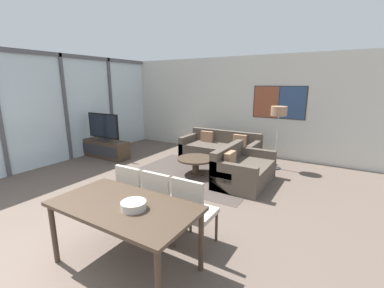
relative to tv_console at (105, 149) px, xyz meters
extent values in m
plane|color=brown|center=(2.80, -3.74, -0.25)|extent=(24.00, 24.00, 0.00)
cube|color=silver|center=(2.80, 2.44, 1.15)|extent=(7.93, 0.06, 2.80)
cube|color=#2D2D33|center=(4.17, 2.40, 1.30)|extent=(1.39, 0.01, 0.87)
cube|color=brown|center=(3.83, 2.40, 1.30)|extent=(0.66, 0.02, 0.83)
cube|color=navy|center=(4.51, 2.40, 1.30)|extent=(0.66, 0.02, 0.83)
cube|color=silver|center=(-0.66, -0.65, 1.15)|extent=(0.02, 6.18, 2.80)
cube|color=#515156|center=(-0.63, -0.65, 2.50)|extent=(0.07, 6.18, 0.10)
cube|color=#515156|center=(-0.63, -0.65, 1.15)|extent=(0.07, 0.08, 2.80)
cube|color=#515156|center=(-0.63, 0.89, 1.15)|extent=(0.07, 0.08, 2.80)
cube|color=#473D38|center=(2.91, 0.11, -0.24)|extent=(2.86, 2.18, 0.01)
cube|color=#423326|center=(0.00, 0.00, 0.00)|extent=(1.51, 0.45, 0.49)
cube|color=#2D2D33|center=(0.00, -0.23, 0.00)|extent=(1.39, 0.01, 0.27)
cube|color=#2D2D33|center=(0.00, 0.00, 0.27)|extent=(0.36, 0.20, 0.05)
cube|color=#2D2D33|center=(0.00, 0.00, 0.34)|extent=(0.06, 0.03, 0.08)
cube|color=black|center=(0.00, 0.00, 0.66)|extent=(1.14, 0.04, 0.68)
cube|color=black|center=(0.00, -0.02, 0.66)|extent=(1.06, 0.01, 0.61)
cube|color=#51473D|center=(2.91, 1.40, -0.04)|extent=(2.07, 0.94, 0.42)
cube|color=#51473D|center=(2.91, 1.78, 0.13)|extent=(2.07, 0.16, 0.76)
cube|color=#51473D|center=(1.95, 1.40, 0.05)|extent=(0.14, 0.94, 0.60)
cube|color=#51473D|center=(3.88, 1.40, 0.05)|extent=(0.14, 0.94, 0.60)
cube|color=#9E7556|center=(2.42, 1.60, 0.32)|extent=(0.36, 0.12, 0.30)
cube|color=#9E7556|center=(3.41, 1.60, 0.32)|extent=(0.36, 0.12, 0.30)
cube|color=#51473D|center=(4.07, 0.16, -0.04)|extent=(0.94, 1.46, 0.42)
cube|color=#51473D|center=(3.68, 0.16, 0.13)|extent=(0.16, 1.46, 0.76)
cube|color=#51473D|center=(4.07, -0.49, 0.05)|extent=(0.94, 0.14, 0.60)
cube|color=#51473D|center=(4.07, 0.82, 0.05)|extent=(0.94, 0.14, 0.60)
cube|color=#9E7556|center=(3.86, -0.16, 0.32)|extent=(0.12, 0.36, 0.30)
cylinder|color=#423326|center=(2.91, 0.11, -0.23)|extent=(0.38, 0.38, 0.03)
cylinder|color=#423326|center=(2.91, 0.11, -0.07)|extent=(0.15, 0.15, 0.35)
cylinder|color=#423326|center=(2.91, 0.11, 0.12)|extent=(0.84, 0.84, 0.04)
cube|color=#423326|center=(3.78, -2.96, 0.51)|extent=(1.64, 0.87, 0.04)
cylinder|color=#423326|center=(3.02, -3.33, 0.12)|extent=(0.06, 0.06, 0.73)
cylinder|color=#423326|center=(4.55, -3.33, 0.12)|extent=(0.06, 0.06, 0.73)
cylinder|color=#423326|center=(3.02, -2.58, 0.12)|extent=(0.06, 0.06, 0.73)
cylinder|color=#423326|center=(4.55, -2.58, 0.12)|extent=(0.06, 0.06, 0.73)
cube|color=#B2A899|center=(3.32, -2.20, 0.20)|extent=(0.46, 0.46, 0.06)
cube|color=#B2A899|center=(3.32, -2.41, 0.47)|extent=(0.42, 0.05, 0.48)
cylinder|color=#423326|center=(3.12, -2.40, -0.04)|extent=(0.04, 0.04, 0.42)
cylinder|color=#423326|center=(3.52, -2.40, -0.04)|extent=(0.04, 0.04, 0.42)
cylinder|color=#423326|center=(3.12, -2.00, -0.04)|extent=(0.04, 0.04, 0.42)
cylinder|color=#423326|center=(3.52, -2.00, -0.04)|extent=(0.04, 0.04, 0.42)
cube|color=#B2A899|center=(3.78, -2.20, 0.20)|extent=(0.46, 0.46, 0.06)
cube|color=#B2A899|center=(3.78, -2.40, 0.47)|extent=(0.42, 0.05, 0.48)
cylinder|color=#423326|center=(3.58, -2.40, -0.04)|extent=(0.04, 0.04, 0.42)
cylinder|color=#423326|center=(3.98, -2.40, -0.04)|extent=(0.04, 0.04, 0.42)
cylinder|color=#423326|center=(3.58, -2.00, -0.04)|extent=(0.04, 0.04, 0.42)
cylinder|color=#423326|center=(3.98, -2.00, -0.04)|extent=(0.04, 0.04, 0.42)
cube|color=#B2A899|center=(4.25, -2.19, 0.20)|extent=(0.46, 0.46, 0.06)
cube|color=#B2A899|center=(4.25, -2.40, 0.47)|extent=(0.42, 0.05, 0.48)
cylinder|color=#423326|center=(4.05, -2.39, -0.04)|extent=(0.04, 0.04, 0.42)
cylinder|color=#423326|center=(4.45, -2.39, -0.04)|extent=(0.04, 0.04, 0.42)
cylinder|color=#423326|center=(4.05, -1.99, -0.04)|extent=(0.04, 0.04, 0.42)
cylinder|color=#423326|center=(4.45, -1.99, -0.04)|extent=(0.04, 0.04, 0.42)
cylinder|color=#B7B2A8|center=(3.96, -2.98, 0.57)|extent=(0.27, 0.27, 0.09)
torus|color=#B7B2A8|center=(3.96, -2.98, 0.60)|extent=(0.27, 0.27, 0.02)
cylinder|color=#2D2D33|center=(4.39, 1.47, -0.23)|extent=(0.28, 0.28, 0.02)
cylinder|color=#B7B7BC|center=(4.39, 1.47, 0.42)|extent=(0.03, 0.03, 1.28)
cylinder|color=#9E7556|center=(4.39, 1.47, 1.17)|extent=(0.37, 0.37, 0.22)
camera|label=1|loc=(5.74, -4.77, 1.81)|focal=24.00mm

